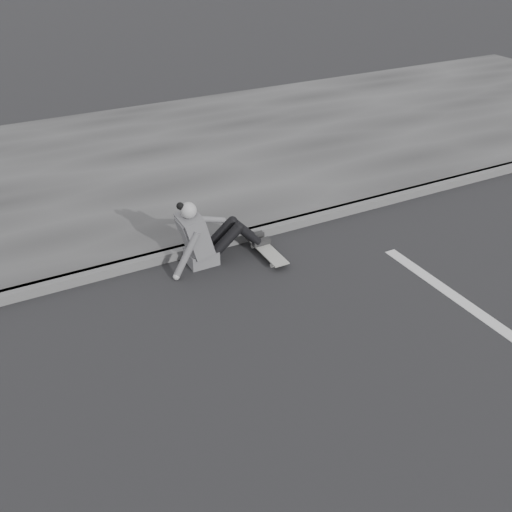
{
  "coord_description": "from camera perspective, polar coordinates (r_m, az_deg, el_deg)",
  "views": [
    {
      "loc": [
        -2.0,
        -3.35,
        3.84
      ],
      "look_at": [
        0.48,
        1.42,
        0.5
      ],
      "focal_mm": 40.0,
      "sensor_mm": 36.0,
      "label": 1
    }
  ],
  "objects": [
    {
      "name": "ground",
      "position": [
        5.47,
        2.43,
        -12.75
      ],
      "size": [
        80.0,
        80.0,
        0.0
      ],
      "primitive_type": "plane",
      "color": "black",
      "rests_on": "ground"
    },
    {
      "name": "curb",
      "position": [
        7.31,
        -7.59,
        0.39
      ],
      "size": [
        24.0,
        0.16,
        0.12
      ],
      "primitive_type": "cube",
      "color": "#505050",
      "rests_on": "ground"
    },
    {
      "name": "sidewalk",
      "position": [
        9.92,
        -13.93,
        8.48
      ],
      "size": [
        24.0,
        6.0,
        0.12
      ],
      "primitive_type": "cube",
      "color": "#343434",
      "rests_on": "ground"
    },
    {
      "name": "skateboard",
      "position": [
        7.24,
        1.13,
        0.48
      ],
      "size": [
        0.2,
        0.78,
        0.09
      ],
      "color": "#9D9D98",
      "rests_on": "ground"
    },
    {
      "name": "seated_woman",
      "position": [
        7.02,
        -5.09,
        1.99
      ],
      "size": [
        1.38,
        0.46,
        0.88
      ],
      "color": "#545456",
      "rests_on": "ground"
    }
  ]
}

